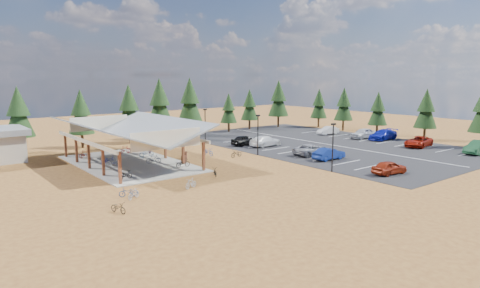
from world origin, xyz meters
TOP-DOWN VIEW (x-y plane):
  - ground at (0.00, 0.00)m, footprint 140.00×140.00m
  - asphalt_lot at (18.50, 3.00)m, footprint 27.00×44.00m
  - concrete_pad at (-10.00, 7.00)m, footprint 10.60×18.60m
  - bike_pavilion at (-10.00, 7.00)m, footprint 11.65×19.40m
  - lamp_post_0 at (5.00, -10.00)m, footprint 0.50×0.25m
  - lamp_post_1 at (5.00, 2.00)m, footprint 0.50×0.25m
  - lamp_post_2 at (5.00, 14.00)m, footprint 0.50×0.25m
  - trash_bin_0 at (-5.05, 3.30)m, footprint 0.60×0.60m
  - trash_bin_1 at (-3.54, 5.63)m, footprint 0.60×0.60m
  - pine_1 at (-18.24, 22.29)m, footprint 3.74×3.74m
  - pine_2 at (-10.63, 21.38)m, footprint 3.50×3.50m
  - pine_3 at (-3.67, 21.16)m, footprint 3.76×3.76m
  - pine_4 at (1.76, 21.92)m, footprint 4.12×4.12m
  - pine_5 at (7.66, 22.58)m, footprint 4.15×4.15m
  - pine_6 at (15.54, 22.41)m, footprint 2.96×2.96m
  - pine_7 at (20.67, 22.80)m, footprint 3.22×3.22m
  - pine_8 at (27.22, 21.98)m, footprint 3.91×3.91m
  - pine_10 at (33.60, -4.39)m, footprint 3.44×3.44m
  - pine_11 at (32.56, 3.44)m, footprint 3.15×3.15m
  - pine_12 at (33.24, 11.08)m, footprint 3.38×3.38m
  - pine_13 at (33.59, 17.33)m, footprint 3.20×3.20m
  - bike_0 at (-13.57, -0.09)m, footprint 1.69×0.98m
  - bike_1 at (-12.25, 6.22)m, footprint 1.91×0.95m
  - bike_2 at (-12.07, 8.00)m, footprint 1.87×1.02m
  - bike_3 at (-13.00, 13.29)m, footprint 1.63×0.81m
  - bike_4 at (-6.35, 1.28)m, footprint 1.71×0.63m
  - bike_5 at (-7.95, 5.06)m, footprint 1.76×1.00m
  - bike_6 at (-6.84, 9.19)m, footprint 1.87×0.76m
  - bike_7 at (-7.91, 13.24)m, footprint 1.57×0.54m
  - bike_8 at (-17.99, -9.14)m, footprint 0.98×1.68m
  - bike_9 at (-15.57, -6.45)m, footprint 1.49×1.10m
  - bike_10 at (-15.62, -5.54)m, footprint 1.66×1.01m
  - bike_12 at (-5.73, -3.98)m, footprint 1.16×1.60m
  - bike_13 at (-10.10, -6.47)m, footprint 1.56×0.93m
  - bike_14 at (-0.08, 5.75)m, footprint 0.87×1.98m
  - bike_16 at (2.03, 2.58)m, footprint 1.83×0.87m
  - car_0 at (8.73, -14.35)m, footprint 4.22×2.05m
  - car_1 at (9.68, -5.60)m, footprint 4.38×1.58m
  - car_2 at (10.32, -2.28)m, footprint 5.19×2.51m
  - car_3 at (10.24, 6.45)m, footprint 5.25×2.43m
  - car_4 at (8.47, 8.97)m, footprint 4.34×1.95m
  - car_5 at (27.94, -14.85)m, footprint 5.11×1.80m
  - car_6 at (26.82, -7.27)m, footprint 5.64×3.22m
  - car_7 at (28.68, -0.32)m, footprint 5.57×2.34m
  - car_8 at (27.52, 2.54)m, footprint 4.84×2.05m
  - car_9 at (26.68, 9.03)m, footprint 4.17×1.67m

SIDE VIEW (x-z plane):
  - ground at x=0.00m, z-range 0.00..0.00m
  - asphalt_lot at x=18.50m, z-range 0.00..0.04m
  - concrete_pad at x=-10.00m, z-range 0.00..0.10m
  - bike_12 at x=-5.73m, z-range 0.00..0.80m
  - bike_10 at x=-15.62m, z-range 0.00..0.82m
  - bike_8 at x=-17.99m, z-range 0.00..0.84m
  - bike_9 at x=-15.57m, z-range 0.00..0.89m
  - trash_bin_0 at x=-5.05m, z-range 0.00..0.90m
  - trash_bin_1 at x=-3.54m, z-range 0.00..0.90m
  - bike_13 at x=-10.10m, z-range 0.00..0.90m
  - bike_16 at x=2.03m, z-range 0.00..0.93m
  - bike_14 at x=-0.08m, z-range 0.00..1.01m
  - bike_0 at x=-13.57m, z-range 0.10..0.94m
  - bike_4 at x=-6.35m, z-range 0.10..0.99m
  - bike_7 at x=-7.91m, z-range 0.10..1.03m
  - bike_2 at x=-12.07m, z-range 0.10..1.03m
  - bike_3 at x=-13.00m, z-range 0.10..1.04m
  - bike_6 at x=-6.84m, z-range 0.10..1.06m
  - bike_5 at x=-7.95m, z-range 0.10..1.12m
  - bike_1 at x=-12.25m, z-range 0.10..1.20m
  - car_9 at x=26.68m, z-range 0.04..1.39m
  - car_0 at x=8.73m, z-range 0.04..1.43m
  - car_2 at x=10.32m, z-range 0.04..1.46m
  - car_1 at x=9.68m, z-range 0.04..1.48m
  - car_4 at x=8.47m, z-range 0.04..1.49m
  - car_6 at x=26.82m, z-range 0.04..1.52m
  - car_3 at x=10.24m, z-range 0.04..1.53m
  - car_7 at x=28.68m, z-range 0.04..1.65m
  - car_8 at x=27.52m, z-range 0.04..1.67m
  - car_5 at x=27.94m, z-range 0.04..1.72m
  - lamp_post_0 at x=5.00m, z-range 0.41..5.55m
  - lamp_post_1 at x=5.00m, z-range 0.41..5.55m
  - lamp_post_2 at x=5.00m, z-range 0.41..5.55m
  - bike_pavilion at x=-10.00m, z-range 1.34..6.31m
  - pine_6 at x=15.54m, z-range 0.76..7.64m
  - pine_11 at x=32.56m, z-range 0.81..8.14m
  - pine_13 at x=33.59m, z-range 0.82..8.29m
  - pine_7 at x=20.67m, z-range 0.83..8.34m
  - pine_12 at x=33.24m, z-range 0.87..8.73m
  - pine_10 at x=33.60m, z-range 0.89..8.90m
  - pine_2 at x=-10.63m, z-range 0.90..9.07m
  - pine_1 at x=-18.24m, z-range 0.97..9.68m
  - pine_3 at x=-3.67m, z-range 0.97..9.73m
  - pine_8 at x=27.22m, z-range 1.01..10.12m
  - pine_4 at x=1.76m, z-range 1.07..10.67m
  - pine_5 at x=7.66m, z-range 1.07..10.74m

